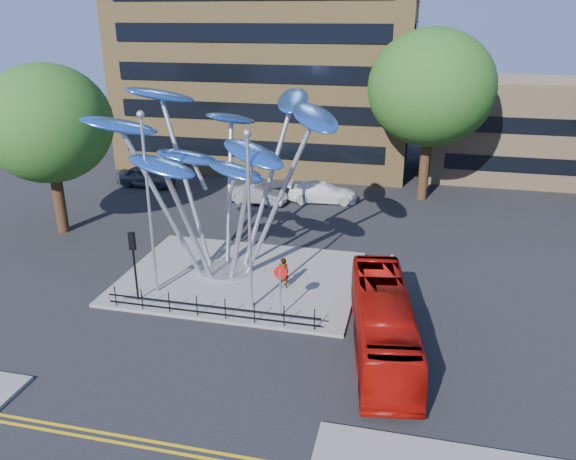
% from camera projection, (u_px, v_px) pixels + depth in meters
% --- Properties ---
extents(ground, '(120.00, 120.00, 0.00)m').
position_uv_depth(ground, '(220.00, 343.00, 23.49)').
color(ground, black).
rests_on(ground, ground).
extents(traffic_island, '(12.00, 9.00, 0.15)m').
position_uv_depth(traffic_island, '(241.00, 278.00, 29.13)').
color(traffic_island, slate).
rests_on(traffic_island, ground).
extents(double_yellow_near, '(40.00, 0.12, 0.01)m').
position_uv_depth(double_yellow_near, '(157.00, 442.00, 18.04)').
color(double_yellow_near, gold).
rests_on(double_yellow_near, ground).
extents(double_yellow_far, '(40.00, 0.12, 0.01)m').
position_uv_depth(double_yellow_far, '(153.00, 449.00, 17.77)').
color(double_yellow_far, gold).
rests_on(double_yellow_far, ground).
extents(low_building_near, '(15.00, 8.00, 8.00)m').
position_uv_depth(low_building_near, '(526.00, 130.00, 45.90)').
color(low_building_near, tan).
rests_on(low_building_near, ground).
extents(tree_right, '(8.80, 8.80, 12.11)m').
position_uv_depth(tree_right, '(431.00, 88.00, 38.88)').
color(tree_right, black).
rests_on(tree_right, ground).
extents(tree_left, '(7.60, 7.60, 10.32)m').
position_uv_depth(tree_left, '(47.00, 124.00, 33.09)').
color(tree_left, black).
rests_on(tree_left, ground).
extents(leaf_sculpture, '(12.72, 9.54, 9.51)m').
position_uv_depth(leaf_sculpture, '(220.00, 145.00, 27.52)').
color(leaf_sculpture, '#9EA0A5').
rests_on(leaf_sculpture, traffic_island).
extents(street_lamp_left, '(0.36, 0.36, 8.80)m').
position_uv_depth(street_lamp_left, '(148.00, 189.00, 25.69)').
color(street_lamp_left, '#9EA0A5').
rests_on(street_lamp_left, traffic_island).
extents(street_lamp_right, '(0.36, 0.36, 8.30)m').
position_uv_depth(street_lamp_right, '(249.00, 206.00, 24.27)').
color(street_lamp_right, '#9EA0A5').
rests_on(street_lamp_right, traffic_island).
extents(traffic_light_island, '(0.28, 0.18, 3.42)m').
position_uv_depth(traffic_light_island, '(133.00, 252.00, 25.88)').
color(traffic_light_island, black).
rests_on(traffic_light_island, traffic_island).
extents(no_entry_sign_island, '(0.60, 0.10, 2.45)m').
position_uv_depth(no_entry_sign_island, '(280.00, 283.00, 24.70)').
color(no_entry_sign_island, '#9EA0A5').
rests_on(no_entry_sign_island, traffic_island).
extents(pedestrian_railing_front, '(10.00, 0.06, 1.00)m').
position_uv_depth(pedestrian_railing_front, '(211.00, 309.00, 25.05)').
color(pedestrian_railing_front, black).
rests_on(pedestrian_railing_front, traffic_island).
extents(red_bus, '(3.55, 9.34, 2.54)m').
position_uv_depth(red_bus, '(382.00, 323.00, 22.56)').
color(red_bus, '#9E0D07').
rests_on(red_bus, ground).
extents(pedestrian, '(0.70, 0.59, 1.62)m').
position_uv_depth(pedestrian, '(283.00, 273.00, 27.61)').
color(pedestrian, gray).
rests_on(pedestrian, traffic_island).
extents(parked_car_left, '(4.76, 2.11, 1.59)m').
position_uv_depth(parked_car_left, '(146.00, 176.00, 44.52)').
color(parked_car_left, '#42444A').
rests_on(parked_car_left, ground).
extents(parked_car_mid, '(4.29, 1.84, 1.37)m').
position_uv_depth(parked_car_mid, '(258.00, 194.00, 40.51)').
color(parked_car_mid, '#ACAEB4').
rests_on(parked_car_mid, ground).
extents(parked_car_right, '(5.26, 2.72, 1.46)m').
position_uv_depth(parked_car_right, '(322.00, 192.00, 40.86)').
color(parked_car_right, white).
rests_on(parked_car_right, ground).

